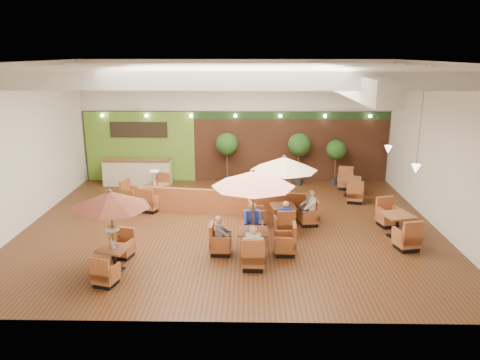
{
  "coord_description": "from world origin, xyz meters",
  "views": [
    {
      "loc": [
        0.59,
        -15.19,
        5.81
      ],
      "look_at": [
        0.3,
        0.5,
        1.5
      ],
      "focal_mm": 35.0,
      "sensor_mm": 36.0,
      "label": 1
    }
  ],
  "objects_px": {
    "table_1": "(253,197)",
    "table_3": "(149,193)",
    "diner_4": "(309,204)",
    "topiary_1": "(299,147)",
    "diner_0": "(253,243)",
    "table_4": "(397,226)",
    "topiary_0": "(227,146)",
    "diner_2": "(220,231)",
    "topiary_2": "(336,151)",
    "table_2": "(284,178)",
    "table_0": "(111,210)",
    "diner_3": "(285,214)",
    "table_5": "(350,187)",
    "diner_1": "(253,219)",
    "booth_divider": "(222,202)",
    "service_counter": "(138,172)"
  },
  "relations": [
    {
      "from": "table_2",
      "to": "diner_1",
      "type": "relative_size",
      "value": 3.02
    },
    {
      "from": "diner_0",
      "to": "diner_2",
      "type": "xyz_separation_m",
      "value": [
        -0.95,
        0.95,
        -0.03
      ]
    },
    {
      "from": "topiary_2",
      "to": "diner_1",
      "type": "xyz_separation_m",
      "value": [
        -3.76,
        -6.72,
        -0.76
      ]
    },
    {
      "from": "table_2",
      "to": "topiary_2",
      "type": "height_order",
      "value": "table_2"
    },
    {
      "from": "table_2",
      "to": "topiary_0",
      "type": "height_order",
      "value": "table_2"
    },
    {
      "from": "topiary_1",
      "to": "table_4",
      "type": "bearing_deg",
      "value": -67.76
    },
    {
      "from": "table_5",
      "to": "diner_3",
      "type": "height_order",
      "value": "diner_3"
    },
    {
      "from": "table_2",
      "to": "diner_4",
      "type": "relative_size",
      "value": 3.09
    },
    {
      "from": "booth_divider",
      "to": "diner_2",
      "type": "xyz_separation_m",
      "value": [
        0.15,
        -3.55,
        0.28
      ]
    },
    {
      "from": "table_2",
      "to": "table_4",
      "type": "bearing_deg",
      "value": -24.46
    },
    {
      "from": "diner_3",
      "to": "topiary_2",
      "type": "bearing_deg",
      "value": 52.02
    },
    {
      "from": "table_1",
      "to": "table_4",
      "type": "bearing_deg",
      "value": 18.57
    },
    {
      "from": "table_0",
      "to": "table_2",
      "type": "xyz_separation_m",
      "value": [
        4.84,
        3.59,
        -0.06
      ]
    },
    {
      "from": "table_0",
      "to": "diner_2",
      "type": "bearing_deg",
      "value": 37.55
    },
    {
      "from": "topiary_2",
      "to": "table_2",
      "type": "bearing_deg",
      "value": -117.46
    },
    {
      "from": "booth_divider",
      "to": "diner_4",
      "type": "distance_m",
      "value": 3.26
    },
    {
      "from": "diner_2",
      "to": "table_5",
      "type": "bearing_deg",
      "value": 136.36
    },
    {
      "from": "table_2",
      "to": "diner_0",
      "type": "height_order",
      "value": "table_2"
    },
    {
      "from": "diner_0",
      "to": "diner_4",
      "type": "height_order",
      "value": "diner_0"
    },
    {
      "from": "topiary_1",
      "to": "diner_2",
      "type": "relative_size",
      "value": 3.11
    },
    {
      "from": "table_5",
      "to": "topiary_2",
      "type": "height_order",
      "value": "topiary_2"
    },
    {
      "from": "table_1",
      "to": "table_3",
      "type": "xyz_separation_m",
      "value": [
        -4.07,
        4.75,
        -1.33
      ]
    },
    {
      "from": "table_0",
      "to": "diner_0",
      "type": "bearing_deg",
      "value": 18.45
    },
    {
      "from": "table_2",
      "to": "diner_0",
      "type": "xyz_separation_m",
      "value": [
        -1.05,
        -3.41,
        -0.93
      ]
    },
    {
      "from": "topiary_0",
      "to": "diner_1",
      "type": "height_order",
      "value": "topiary_0"
    },
    {
      "from": "topiary_0",
      "to": "diner_2",
      "type": "distance_m",
      "value": 7.74
    },
    {
      "from": "diner_4",
      "to": "table_3",
      "type": "bearing_deg",
      "value": 59.18
    },
    {
      "from": "table_2",
      "to": "diner_2",
      "type": "bearing_deg",
      "value": -137.78
    },
    {
      "from": "table_5",
      "to": "topiary_0",
      "type": "height_order",
      "value": "topiary_0"
    },
    {
      "from": "topiary_1",
      "to": "diner_0",
      "type": "bearing_deg",
      "value": -103.76
    },
    {
      "from": "topiary_1",
      "to": "diner_2",
      "type": "xyz_separation_m",
      "value": [
        -3.07,
        -7.67,
        -1.0
      ]
    },
    {
      "from": "table_2",
      "to": "topiary_0",
      "type": "relative_size",
      "value": 1.06
    },
    {
      "from": "booth_divider",
      "to": "table_3",
      "type": "distance_m",
      "value": 3.21
    },
    {
      "from": "diner_0",
      "to": "table_1",
      "type": "bearing_deg",
      "value": 90.77
    },
    {
      "from": "table_2",
      "to": "table_4",
      "type": "distance_m",
      "value": 3.99
    },
    {
      "from": "table_0",
      "to": "table_3",
      "type": "distance_m",
      "value": 6.04
    },
    {
      "from": "topiary_2",
      "to": "diner_0",
      "type": "xyz_separation_m",
      "value": [
        -3.76,
        -8.62,
        -0.75
      ]
    },
    {
      "from": "table_4",
      "to": "table_5",
      "type": "height_order",
      "value": "table_4"
    },
    {
      "from": "table_0",
      "to": "service_counter",
      "type": "bearing_deg",
      "value": 114.5
    },
    {
      "from": "booth_divider",
      "to": "diner_0",
      "type": "bearing_deg",
      "value": -68.7
    },
    {
      "from": "topiary_1",
      "to": "diner_1",
      "type": "distance_m",
      "value": 7.11
    },
    {
      "from": "diner_0",
      "to": "table_2",
      "type": "bearing_deg",
      "value": 73.6
    },
    {
      "from": "booth_divider",
      "to": "topiary_1",
      "type": "distance_m",
      "value": 5.38
    },
    {
      "from": "table_0",
      "to": "topiary_0",
      "type": "bearing_deg",
      "value": 88.68
    },
    {
      "from": "diner_4",
      "to": "topiary_1",
      "type": "bearing_deg",
      "value": -11.69
    },
    {
      "from": "table_4",
      "to": "topiary_1",
      "type": "distance_m",
      "value": 6.89
    },
    {
      "from": "table_5",
      "to": "diner_2",
      "type": "bearing_deg",
      "value": -117.03
    },
    {
      "from": "table_2",
      "to": "diner_3",
      "type": "bearing_deg",
      "value": -98.5
    },
    {
      "from": "table_5",
      "to": "topiary_1",
      "type": "height_order",
      "value": "topiary_1"
    },
    {
      "from": "topiary_1",
      "to": "topiary_2",
      "type": "xyz_separation_m",
      "value": [
        1.65,
        0.0,
        -0.21
      ]
    }
  ]
}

